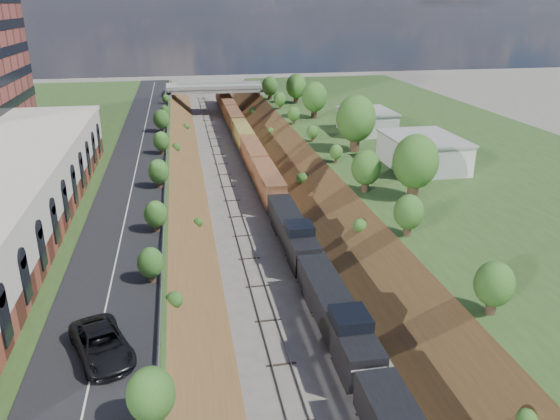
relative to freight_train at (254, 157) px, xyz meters
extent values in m
cube|color=#334D1F|center=(-35.60, -10.73, 0.02)|extent=(44.00, 180.00, 5.00)
cube|color=#334D1F|center=(30.40, -10.73, 0.02)|extent=(44.00, 180.00, 5.00)
cube|color=brown|center=(-13.60, -10.73, -2.48)|extent=(10.00, 180.00, 10.00)
cube|color=brown|center=(8.40, -10.73, -2.48)|extent=(10.00, 180.00, 10.00)
cube|color=gray|center=(-5.20, -10.73, -2.39)|extent=(1.58, 180.00, 0.18)
cube|color=gray|center=(0.00, -10.73, -2.39)|extent=(1.58, 180.00, 0.18)
cube|color=black|center=(-18.10, -10.73, 2.57)|extent=(8.00, 180.00, 0.10)
cube|color=#99999E|center=(-14.00, -10.73, 3.07)|extent=(0.06, 171.00, 0.30)
cube|color=gray|center=(-14.10, 51.27, 0.62)|extent=(1.50, 8.00, 6.20)
cube|color=gray|center=(8.90, 51.27, 0.62)|extent=(1.50, 8.00, 6.20)
cube|color=gray|center=(-2.60, 51.27, 3.72)|extent=(24.00, 8.00, 1.00)
cube|color=gray|center=(-2.60, 47.27, 4.52)|extent=(24.00, 0.30, 0.80)
cube|color=gray|center=(-2.60, 55.27, 4.52)|extent=(24.00, 0.30, 0.80)
cube|color=silver|center=(20.90, -18.73, 4.52)|extent=(9.00, 12.00, 4.00)
cube|color=silver|center=(20.40, 3.27, 4.32)|extent=(8.00, 10.00, 3.60)
cylinder|color=#473323|center=(14.40, -30.73, 3.83)|extent=(1.30, 1.30, 2.62)
ellipsoid|color=#225B20|center=(14.40, -30.73, 6.98)|extent=(5.25, 5.25, 6.30)
cylinder|color=#473323|center=(-14.40, -50.73, 3.13)|extent=(0.66, 0.66, 1.22)
ellipsoid|color=#225B20|center=(-14.40, -50.73, 4.60)|extent=(2.45, 2.45, 2.94)
cube|color=black|center=(0.00, -48.92, -0.24)|extent=(2.84, 17.01, 2.67)
cube|color=black|center=(0.00, -30.91, -0.24)|extent=(2.84, 17.01, 2.67)
cube|color=brown|center=(0.00, 24.14, 0.12)|extent=(2.84, 91.07, 3.40)
imported|color=black|center=(-17.58, -55.87, 3.53)|extent=(5.17, 7.22, 1.83)
camera|label=1|loc=(-11.73, -86.94, 23.98)|focal=35.00mm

